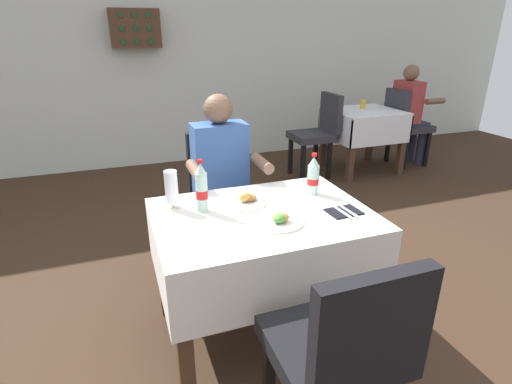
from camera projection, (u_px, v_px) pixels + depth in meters
name	position (u px, v px, depth m)	size (l,w,h in m)	color
ground_plane	(255.00, 344.00, 2.23)	(11.00, 11.00, 0.00)	#382619
back_wall	(155.00, 44.00, 4.83)	(11.00, 0.12, 2.98)	silver
main_dining_table	(262.00, 243.00, 2.13)	(1.12, 0.81, 0.75)	white
chair_far_diner_seat	(223.00, 193.00, 2.84)	(0.44, 0.50, 0.97)	black
chair_near_camera_side	(340.00, 350.00, 1.44)	(0.44, 0.50, 0.97)	black
seated_diner_far	(223.00, 178.00, 2.67)	(0.50, 0.46, 1.26)	#282D42
plate_near_camera	(279.00, 220.00, 1.95)	(0.25, 0.25, 0.06)	white
plate_far_diner	(246.00, 201.00, 2.17)	(0.23, 0.23, 0.07)	white
beer_glass_left	(172.00, 190.00, 2.08)	(0.07, 0.07, 0.21)	white
cola_bottle_primary	(202.00, 189.00, 2.05)	(0.06, 0.06, 0.28)	silver
cola_bottle_secondary	(313.00, 176.00, 2.28)	(0.07, 0.07, 0.24)	silver
napkin_cutlery_set	(344.00, 211.00, 2.07)	(0.18, 0.19, 0.01)	black
background_dining_table	(363.00, 127.00, 4.85)	(0.82, 0.76, 0.75)	white
background_chair_left	(318.00, 130.00, 4.65)	(0.50, 0.44, 0.97)	#2D2D33
background_chair_right	(405.00, 123.00, 5.04)	(0.50, 0.44, 0.97)	#2D2D33
background_patron	(410.00, 110.00, 5.00)	(0.46, 0.50, 1.26)	#282D42
background_table_tumbler	(363.00, 104.00, 4.86)	(0.06, 0.06, 0.11)	gold
wall_bottle_rack	(135.00, 28.00, 4.55)	(0.56, 0.21, 0.42)	#472D1E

